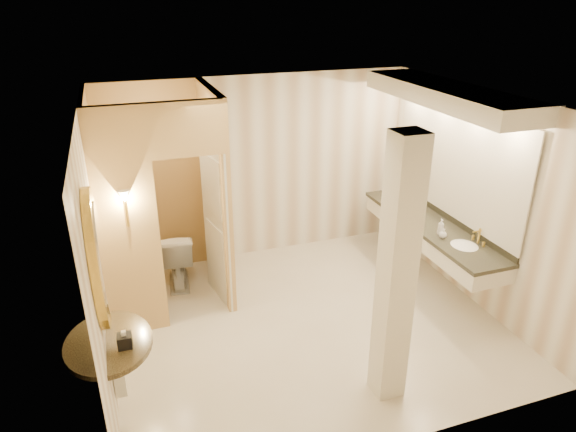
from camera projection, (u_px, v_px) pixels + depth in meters
name	position (u px, v px, depth m)	size (l,w,h in m)	color
floor	(306.00, 321.00, 6.33)	(4.50, 4.50, 0.00)	beige
ceiling	(310.00, 102.00, 5.24)	(4.50, 4.50, 0.00)	silver
wall_back	(259.00, 169.00, 7.51)	(4.50, 0.02, 2.70)	white
wall_front	(399.00, 321.00, 4.05)	(4.50, 0.02, 2.70)	white
wall_left	(97.00, 253.00, 5.11)	(0.02, 4.00, 2.70)	white
wall_right	(475.00, 198.00, 6.45)	(0.02, 4.00, 2.70)	white
toilet_closet	(195.00, 201.00, 6.28)	(1.50, 1.55, 2.70)	#EEC67C
wall_sconce	(124.00, 198.00, 5.42)	(0.14, 0.14, 0.42)	gold
vanity	(440.00, 169.00, 6.61)	(0.75, 2.79, 2.09)	silver
console_shelf	(103.00, 296.00, 4.40)	(0.96, 0.96, 1.93)	black
pillar	(396.00, 275.00, 4.71)	(0.28, 0.28, 2.70)	silver
tissue_box	(125.00, 341.00, 4.48)	(0.12, 0.12, 0.12)	black
toilet	(176.00, 257.00, 7.00)	(0.45, 0.79, 0.81)	white
soap_bottle_a	(421.00, 213.00, 7.06)	(0.05, 0.06, 0.12)	beige
soap_bottle_b	(443.00, 233.00, 6.47)	(0.09, 0.09, 0.12)	silver
soap_bottle_c	(441.00, 227.00, 6.55)	(0.08, 0.08, 0.21)	#C6B28C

